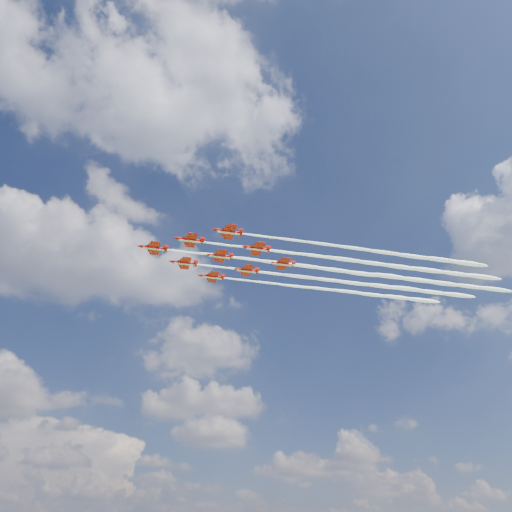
# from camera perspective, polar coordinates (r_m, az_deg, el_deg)

# --- Properties ---
(jet_lead) EXTENTS (99.73, 8.52, 2.49)m
(jet_lead) POSITION_cam_1_polar(r_m,az_deg,el_deg) (169.01, 4.22, -1.01)
(jet_lead) COLOR #B90E0A
(jet_row2_port) EXTENTS (99.73, 8.52, 2.49)m
(jet_row2_port) POSITION_cam_1_polar(r_m,az_deg,el_deg) (166.27, 8.52, -0.21)
(jet_row2_port) COLOR #B90E0A
(jet_row2_starb) EXTENTS (99.73, 8.52, 2.49)m
(jet_row2_starb) POSITION_cam_1_polar(r_m,az_deg,el_deg) (178.48, 6.78, -2.55)
(jet_row2_starb) COLOR #B90E0A
(jet_row3_port) EXTENTS (99.73, 8.52, 2.49)m
(jet_row3_port) POSITION_cam_1_polar(r_m,az_deg,el_deg) (164.52, 12.94, 0.62)
(jet_row3_port) COLOR #B90E0A
(jet_row3_centre) EXTENTS (99.73, 8.52, 2.49)m
(jet_row3_centre) POSITION_cam_1_polar(r_m,az_deg,el_deg) (176.21, 10.88, -1.81)
(jet_row3_centre) COLOR #B90E0A
(jet_row3_starb) EXTENTS (99.73, 8.52, 2.49)m
(jet_row3_starb) POSITION_cam_1_polar(r_m,az_deg,el_deg) (188.38, 9.08, -3.93)
(jet_row3_starb) COLOR #B90E0A
(jet_row4_port) EXTENTS (99.73, 8.52, 2.49)m
(jet_row4_port) POSITION_cam_1_polar(r_m,az_deg,el_deg) (174.90, 15.07, -1.04)
(jet_row4_port) COLOR #B90E0A
(jet_row4_starb) EXTENTS (99.73, 8.52, 2.49)m
(jet_row4_starb) POSITION_cam_1_polar(r_m,az_deg,el_deg) (186.55, 12.99, -3.23)
(jet_row4_starb) COLOR #B90E0A
(jet_tail) EXTENTS (99.73, 8.52, 2.49)m
(jet_tail) POSITION_cam_1_polar(r_m,az_deg,el_deg) (185.62, 16.95, -2.51)
(jet_tail) COLOR #B90E0A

